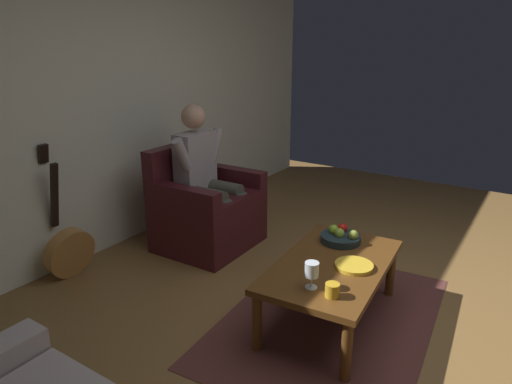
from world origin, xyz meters
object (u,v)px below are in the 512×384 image
(wine_glass_near, at_px, (312,271))
(candle_jar, at_px, (332,290))
(person_seated, at_px, (205,173))
(decorative_dish, at_px, (354,266))
(coffee_table, at_px, (332,270))
(guitar, at_px, (69,248))
(armchair, at_px, (206,211))
(fruit_bowl, at_px, (341,237))

(wine_glass_near, distance_m, candle_jar, 0.15)
(wine_glass_near, bearing_deg, person_seated, -119.74)
(person_seated, xyz_separation_m, decorative_dish, (0.45, 1.54, -0.25))
(decorative_dish, bearing_deg, coffee_table, -84.02)
(guitar, bearing_deg, wine_glass_near, 96.21)
(wine_glass_near, bearing_deg, candle_jar, 81.04)
(armchair, distance_m, coffee_table, 1.49)
(armchair, height_order, candle_jar, armchair)
(coffee_table, height_order, fruit_bowl, fruit_bowl)
(person_seated, bearing_deg, candle_jar, 60.35)
(person_seated, distance_m, fruit_bowl, 1.34)
(wine_glass_near, bearing_deg, fruit_bowl, -170.58)
(armchair, relative_size, person_seated, 0.72)
(person_seated, distance_m, wine_glass_near, 1.65)
(person_seated, relative_size, coffee_table, 1.09)
(guitar, height_order, decorative_dish, guitar)
(armchair, bearing_deg, candle_jar, 60.57)
(wine_glass_near, bearing_deg, guitar, -83.79)
(guitar, bearing_deg, candle_jar, 95.21)
(person_seated, distance_m, coffee_table, 1.51)
(wine_glass_near, height_order, candle_jar, wine_glass_near)
(fruit_bowl, bearing_deg, decorative_dish, 35.46)
(decorative_dish, bearing_deg, wine_glass_near, -17.02)
(armchair, distance_m, wine_glass_near, 1.67)
(candle_jar, bearing_deg, fruit_bowl, -160.27)
(fruit_bowl, relative_size, candle_jar, 3.48)
(coffee_table, height_order, wine_glass_near, wine_glass_near)
(coffee_table, distance_m, candle_jar, 0.42)
(coffee_table, xyz_separation_m, candle_jar, (0.37, 0.16, 0.09))
(armchair, height_order, decorative_dish, armchair)
(coffee_table, relative_size, guitar, 1.11)
(armchair, bearing_deg, decorative_dish, 72.23)
(person_seated, bearing_deg, guitar, -28.57)
(guitar, bearing_deg, armchair, 153.56)
(coffee_table, bearing_deg, decorative_dish, 95.98)
(guitar, height_order, candle_jar, guitar)
(coffee_table, relative_size, fruit_bowl, 4.13)
(person_seated, relative_size, guitar, 1.21)
(wine_glass_near, distance_m, decorative_dish, 0.39)
(guitar, xyz_separation_m, fruit_bowl, (-0.89, 1.84, 0.22))
(fruit_bowl, bearing_deg, guitar, -64.24)
(fruit_bowl, relative_size, decorative_dish, 1.17)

